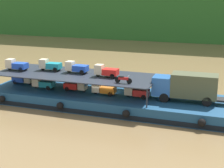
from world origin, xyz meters
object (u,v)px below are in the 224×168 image
mini_truck_lower_mid (76,85)px  mini_truck_lower_bow (137,92)px  mini_truck_upper_mid (50,65)px  mini_truck_upper_bow (106,71)px  cargo_barge (105,100)px  mini_truck_lower_aft (43,83)px  mini_truck_lower_stern (23,79)px  covered_lorry (187,86)px  mini_truck_upper_fore (76,67)px  mini_truck_upper_stern (16,65)px  motorcycle_upper_port (123,79)px  mini_truck_lower_fore (104,89)px

mini_truck_lower_mid → mini_truck_lower_bow: size_ratio=1.00×
mini_truck_upper_mid → mini_truck_upper_bow: (7.75, -0.83, 0.00)m
cargo_barge → mini_truck_lower_bow: size_ratio=10.40×
mini_truck_lower_aft → mini_truck_upper_mid: mini_truck_upper_mid is taller
cargo_barge → mini_truck_lower_stern: size_ratio=10.28×
covered_lorry → mini_truck_upper_fore: 13.31m
mini_truck_upper_stern → mini_truck_upper_bow: size_ratio=1.00×
mini_truck_upper_mid → mini_truck_lower_stern: bearing=-176.1°
mini_truck_upper_fore → motorcycle_upper_port: mini_truck_upper_fore is taller
mini_truck_lower_bow → mini_truck_upper_stern: mini_truck_upper_stern is taller
cargo_barge → mini_truck_upper_bow: bearing=-6.4°
mini_truck_upper_stern → mini_truck_upper_fore: (7.67, 1.17, 0.00)m
mini_truck_upper_stern → mini_truck_upper_mid: bearing=18.4°
covered_lorry → cargo_barge: bearing=-179.7°
mini_truck_lower_fore → motorcycle_upper_port: bearing=-28.8°
mini_truck_lower_stern → motorcycle_upper_port: 14.64m
mini_truck_lower_aft → mini_truck_upper_mid: (0.27, 1.39, 2.00)m
mini_truck_lower_stern → covered_lorry: bearing=-1.4°
mini_truck_upper_stern → mini_truck_lower_mid: bearing=2.3°
mini_truck_lower_stern → mini_truck_upper_stern: (-0.18, -1.07, 2.00)m
mini_truck_upper_stern → mini_truck_upper_fore: same height
mini_truck_lower_stern → mini_truck_lower_bow: size_ratio=1.01×
covered_lorry → mini_truck_upper_stern: bearing=-178.5°
mini_truck_upper_fore → covered_lorry: bearing=-2.6°
mini_truck_upper_mid → motorcycle_upper_port: (10.49, -2.89, -0.26)m
cargo_barge → mini_truck_lower_fore: bearing=-94.7°
motorcycle_upper_port → mini_truck_upper_stern: bearing=173.8°
covered_lorry → mini_truck_lower_mid: size_ratio=2.87×
mini_truck_lower_fore → mini_truck_lower_bow: size_ratio=1.02×
mini_truck_lower_stern → mini_truck_upper_bow: bearing=-2.8°
mini_truck_lower_aft → mini_truck_upper_mid: size_ratio=1.00×
cargo_barge → mini_truck_upper_fore: mini_truck_upper_fore is taller
mini_truck_upper_fore → mini_truck_lower_mid: bearing=-68.8°
covered_lorry → mini_truck_lower_mid: covered_lorry is taller
cargo_barge → mini_truck_lower_aft: size_ratio=10.27×
mini_truck_upper_fore → mini_truck_lower_fore: bearing=-16.3°
cargo_barge → mini_truck_upper_fore: (-3.97, 0.66, 3.44)m
mini_truck_lower_fore → mini_truck_upper_fore: size_ratio=1.01×
mini_truck_upper_fore → cargo_barge: bearing=-9.4°
mini_truck_lower_aft → mini_truck_upper_stern: mini_truck_upper_stern is taller
covered_lorry → mini_truck_lower_bow: size_ratio=2.88×
covered_lorry → mini_truck_upper_mid: mini_truck_upper_mid is taller
mini_truck_lower_fore → mini_truck_upper_bow: 2.06m
mini_truck_upper_mid → mini_truck_upper_fore: bearing=-2.5°
cargo_barge → mini_truck_lower_mid: size_ratio=10.37×
mini_truck_lower_aft → covered_lorry: bearing=2.1°
mini_truck_upper_stern → mini_truck_upper_mid: size_ratio=0.99×
mini_truck_upper_mid → mini_truck_lower_mid: bearing=-14.1°
mini_truck_upper_fore → mini_truck_upper_mid: bearing=177.5°
mini_truck_lower_fore → mini_truck_upper_bow: bearing=74.9°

